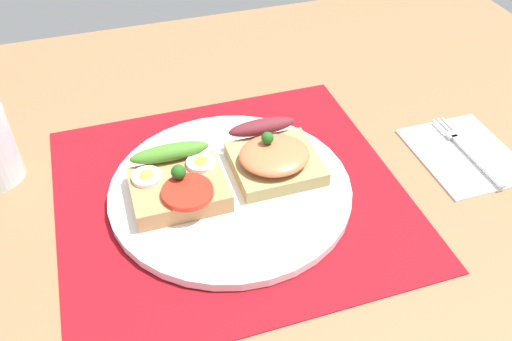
% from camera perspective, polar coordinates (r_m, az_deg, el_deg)
% --- Properties ---
extents(ground_plane, '(1.20, 0.90, 0.03)m').
position_cam_1_polar(ground_plane, '(0.62, -2.62, -3.62)').
color(ground_plane, '#90613F').
extents(placemat, '(0.38, 0.36, 0.00)m').
position_cam_1_polar(placemat, '(0.61, -2.67, -2.46)').
color(placemat, maroon).
rests_on(placemat, ground_plane).
extents(plate, '(0.27, 0.27, 0.01)m').
position_cam_1_polar(plate, '(0.61, -2.69, -2.00)').
color(plate, white).
rests_on(plate, placemat).
extents(sandwich_egg_tomato, '(0.10, 0.10, 0.04)m').
position_cam_1_polar(sandwich_egg_tomato, '(0.59, -8.15, -1.46)').
color(sandwich_egg_tomato, '#B57D4D').
rests_on(sandwich_egg_tomato, plate).
extents(sandwich_salmon, '(0.10, 0.11, 0.05)m').
position_cam_1_polar(sandwich_salmon, '(0.62, 1.83, 1.54)').
color(sandwich_salmon, tan).
rests_on(sandwich_salmon, plate).
extents(napkin, '(0.11, 0.14, 0.01)m').
position_cam_1_polar(napkin, '(0.71, 21.03, 1.69)').
color(napkin, white).
rests_on(napkin, ground_plane).
extents(fork, '(0.02, 0.14, 0.00)m').
position_cam_1_polar(fork, '(0.71, 21.15, 2.17)').
color(fork, '#B7B7BC').
rests_on(fork, napkin).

